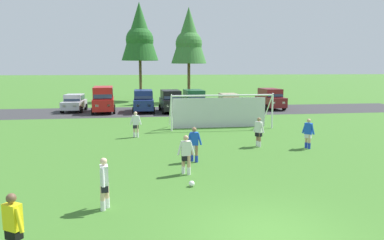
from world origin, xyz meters
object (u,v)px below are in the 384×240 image
(parked_car_slot_right, at_px, (229,102))
(parked_car_slot_far_right, at_px, (270,98))
(soccer_ball, at_px, (192,184))
(player_winger_left, at_px, (186,155))
(player_midfield_center, at_px, (259,132))
(parked_car_slot_center_left, at_px, (144,101))
(soccer_goal, at_px, (220,110))
(parked_car_slot_center_right, at_px, (194,100))
(player_defender_far, at_px, (308,134))
(player_trailing_back, at_px, (136,124))
(player_striker_near, at_px, (194,145))
(parked_car_slot_left, at_px, (104,99))
(referee, at_px, (14,229))
(player_winger_right, at_px, (104,184))
(parked_car_slot_far_left, at_px, (74,103))
(parked_car_slot_center, at_px, (171,101))

(parked_car_slot_right, height_order, parked_car_slot_far_right, parked_car_slot_far_right)
(soccer_ball, height_order, player_winger_left, player_winger_left)
(player_midfield_center, xyz_separation_m, parked_car_slot_center_left, (-6.18, 16.87, 0.29))
(soccer_ball, xyz_separation_m, soccer_goal, (3.93, 12.50, 1.18))
(soccer_goal, height_order, parked_car_slot_center_right, soccer_goal)
(player_defender_far, xyz_separation_m, player_trailing_back, (-9.32, 4.51, 0.00))
(player_defender_far, relative_size, player_trailing_back, 1.00)
(player_striker_near, bearing_deg, player_winger_left, -108.34)
(player_winger_left, bearing_deg, player_trailing_back, 104.54)
(parked_car_slot_center_right, relative_size, parked_car_slot_far_right, 1.01)
(player_defender_far, relative_size, parked_car_slot_center_right, 0.35)
(parked_car_slot_right, bearing_deg, player_winger_left, -108.59)
(parked_car_slot_left, bearing_deg, player_defender_far, -54.76)
(soccer_ball, relative_size, referee, 0.13)
(parked_car_slot_center_right, bearing_deg, soccer_ball, -98.87)
(soccer_goal, relative_size, player_defender_far, 4.54)
(player_winger_right, height_order, parked_car_slot_far_left, parked_car_slot_far_left)
(soccer_ball, distance_m, player_defender_far, 8.94)
(player_winger_left, distance_m, player_winger_right, 4.40)
(player_trailing_back, bearing_deg, parked_car_slot_far_right, 44.42)
(soccer_goal, xyz_separation_m, player_trailing_back, (-6.08, -2.70, -0.47))
(parked_car_slot_left, xyz_separation_m, parked_car_slot_right, (12.65, -0.02, -0.47))
(player_trailing_back, xyz_separation_m, parked_car_slot_center_right, (5.67, 12.78, 0.29))
(soccer_goal, relative_size, parked_car_slot_far_left, 1.75)
(parked_car_slot_left, xyz_separation_m, parked_car_slot_center, (6.58, -0.75, -0.23))
(referee, bearing_deg, player_striker_near, 56.54)
(parked_car_slot_far_left, distance_m, parked_car_slot_left, 3.29)
(player_winger_right, bearing_deg, player_midfield_center, 45.64)
(player_winger_right, xyz_separation_m, parked_car_slot_center_left, (1.45, 24.68, 0.29))
(soccer_ball, height_order, parked_car_slot_right, parked_car_slot_right)
(soccer_goal, height_order, referee, soccer_goal)
(referee, height_order, player_striker_near, same)
(soccer_goal, bearing_deg, player_winger_right, -115.96)
(parked_car_slot_center_left, bearing_deg, parked_car_slot_far_left, 168.95)
(parked_car_slot_left, height_order, parked_car_slot_center_left, parked_car_slot_left)
(player_midfield_center, bearing_deg, parked_car_slot_center, 102.13)
(player_trailing_back, distance_m, parked_car_slot_center, 13.00)
(soccer_goal, bearing_deg, parked_car_slot_right, 72.71)
(player_midfield_center, distance_m, player_defender_far, 2.65)
(soccer_ball, distance_m, soccer_goal, 13.16)
(parked_car_slot_left, relative_size, parked_car_slot_center, 1.05)
(player_striker_near, relative_size, parked_car_slot_far_left, 0.38)
(parked_car_slot_center, relative_size, parked_car_slot_far_right, 1.01)
(player_striker_near, distance_m, player_defender_far, 6.81)
(player_midfield_center, distance_m, parked_car_slot_center, 16.63)
(referee, height_order, player_trailing_back, same)
(player_defender_far, bearing_deg, parked_car_slot_right, 89.81)
(player_striker_near, xyz_separation_m, player_defender_far, (6.56, 1.84, 0.00))
(player_winger_right, bearing_deg, soccer_ball, 29.59)
(player_defender_far, xyz_separation_m, parked_car_slot_center, (-6.01, 17.08, 0.29))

